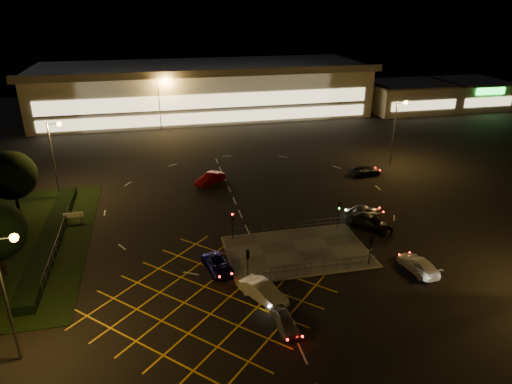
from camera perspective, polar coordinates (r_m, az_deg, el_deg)
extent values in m
plane|color=black|center=(48.49, 2.19, -6.58)|extent=(180.00, 180.00, 0.00)
cube|color=#4C4944|center=(47.30, 5.17, -7.40)|extent=(14.00, 9.00, 0.12)
cube|color=black|center=(55.11, -29.26, -5.88)|extent=(18.00, 30.00, 0.08)
cube|color=black|center=(53.58, -24.25, -5.13)|extent=(2.00, 26.00, 1.00)
cube|color=beige|center=(104.99, -6.62, 12.52)|extent=(70.00, 25.00, 10.00)
cube|color=slate|center=(104.17, -6.75, 15.33)|extent=(72.00, 26.50, 0.60)
cube|color=#FFEAA5|center=(92.75, -5.71, 11.16)|extent=(66.00, 0.20, 3.00)
cube|color=#FFEAA5|center=(93.46, -5.63, 9.24)|extent=(66.00, 0.20, 2.20)
cube|color=beige|center=(112.50, 18.39, 11.19)|extent=(18.00, 14.00, 6.00)
cube|color=slate|center=(111.96, 18.59, 12.76)|extent=(18.80, 14.80, 0.40)
cube|color=#FFEAA5|center=(106.72, 20.25, 10.13)|extent=(15.30, 0.20, 2.00)
cube|color=beige|center=(121.41, 25.03, 11.02)|extent=(14.00, 14.00, 6.00)
cube|color=slate|center=(120.90, 25.29, 12.47)|extent=(14.80, 14.80, 0.40)
cube|color=#FFEAA5|center=(116.07, 27.05, 9.99)|extent=(11.90, 0.20, 2.00)
cube|color=#19E533|center=(115.57, 27.29, 11.13)|extent=(7.00, 0.30, 1.40)
cylinder|color=slate|center=(36.07, -28.75, -11.91)|extent=(0.20, 0.20, 10.00)
cylinder|color=slate|center=(33.58, -29.16, -5.07)|extent=(1.40, 0.12, 0.12)
sphere|color=orange|center=(33.39, -28.00, -5.08)|extent=(0.56, 0.56, 0.56)
cylinder|color=slate|center=(63.00, -23.96, 3.51)|extent=(0.20, 0.20, 10.00)
cylinder|color=slate|center=(61.58, -24.04, 7.78)|extent=(1.40, 0.12, 0.12)
sphere|color=orange|center=(61.46, -23.39, 7.80)|extent=(0.56, 0.56, 0.56)
cylinder|color=slate|center=(72.59, 16.81, 6.93)|extent=(0.20, 0.20, 10.00)
cylinder|color=slate|center=(71.83, 17.75, 10.62)|extent=(1.40, 0.12, 0.12)
sphere|color=orange|center=(72.19, 18.24, 10.58)|extent=(0.56, 0.56, 0.56)
cylinder|color=slate|center=(90.68, -11.97, 10.51)|extent=(0.20, 0.20, 10.00)
cylinder|color=slate|center=(89.81, -11.77, 13.53)|extent=(1.40, 0.12, 0.12)
sphere|color=orange|center=(89.83, -11.31, 13.54)|extent=(0.56, 0.56, 0.56)
cylinder|color=slate|center=(101.32, 11.69, 11.82)|extent=(0.20, 0.20, 10.00)
cylinder|color=slate|center=(100.82, 12.29, 14.49)|extent=(1.40, 0.12, 0.12)
sphere|color=orange|center=(101.12, 12.66, 14.46)|extent=(0.56, 0.56, 0.56)
cylinder|color=black|center=(41.85, -1.03, -9.22)|extent=(0.10, 0.10, 3.00)
cube|color=black|center=(41.22, -1.04, -7.81)|extent=(0.28, 0.18, 0.90)
sphere|color=#19FF33|center=(41.33, -1.08, -7.72)|extent=(0.16, 0.16, 0.16)
cylinder|color=black|center=(45.44, 14.07, -7.17)|extent=(0.10, 0.10, 3.00)
cube|color=black|center=(44.86, 14.22, -5.84)|extent=(0.28, 0.18, 0.90)
sphere|color=#19FF33|center=(44.96, 14.15, -5.76)|extent=(0.16, 0.16, 0.16)
cylinder|color=black|center=(48.68, -2.96, -4.30)|extent=(0.10, 0.10, 3.00)
cube|color=black|center=(48.14, -2.99, -3.03)|extent=(0.28, 0.18, 0.90)
sphere|color=#FF0C0C|center=(48.03, -2.96, -3.09)|extent=(0.16, 0.16, 0.16)
cylinder|color=black|center=(51.80, 10.24, -2.89)|extent=(0.10, 0.10, 3.00)
cube|color=black|center=(51.30, 10.34, -1.68)|extent=(0.28, 0.18, 0.90)
sphere|color=#19FF33|center=(51.19, 10.39, -1.74)|extent=(0.16, 0.16, 0.16)
cylinder|color=black|center=(61.51, -27.67, -1.21)|extent=(0.36, 0.36, 2.88)
sphere|color=black|center=(60.30, -28.28, 1.85)|extent=(5.76, 5.76, 5.76)
cylinder|color=black|center=(48.87, -29.06, -7.71)|extent=(0.36, 0.36, 2.70)
imported|color=silver|center=(37.22, 3.63, -15.83)|extent=(1.78, 3.80, 1.26)
imported|color=#B8B8B8|center=(40.01, 0.91, -12.35)|extent=(3.81, 4.96, 1.57)
imported|color=#100D4E|center=(44.04, -4.82, -9.04)|extent=(2.97, 4.82, 1.25)
imported|color=black|center=(52.87, 14.04, -3.71)|extent=(4.99, 5.49, 1.54)
imported|color=#B0B1B7|center=(55.73, 13.40, -2.31)|extent=(4.14, 1.99, 1.36)
imported|color=maroon|center=(63.94, -5.76, 1.68)|extent=(4.71, 4.19, 1.55)
imported|color=black|center=(68.82, 13.51, 2.60)|extent=(4.89, 2.68, 1.30)
imported|color=silver|center=(46.42, 19.62, -8.53)|extent=(2.53, 5.02, 1.40)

